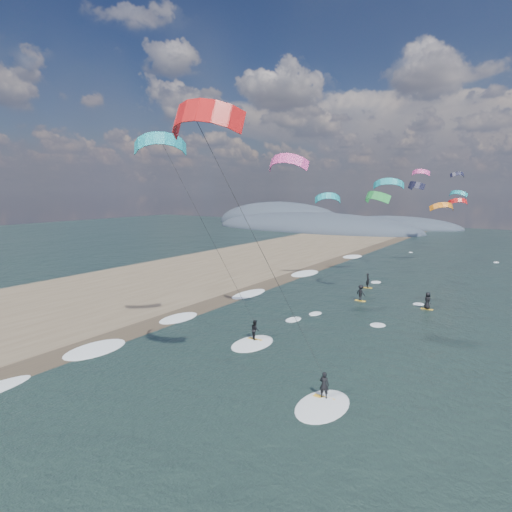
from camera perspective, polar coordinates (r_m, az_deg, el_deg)
The scene contains 9 objects.
ground at distance 22.67m, azimuth -16.05°, elevation -22.14°, with size 260.00×260.00×0.00m, color black.
sand_strip at distance 46.50m, azimuth -26.01°, elevation -6.43°, with size 26.00×240.00×0.00m, color brown.
wet_sand_strip at distance 36.98m, azimuth -16.37°, elevation -9.70°, with size 3.00×240.00×0.00m, color #382D23.
coastal_hills at distance 134.79m, azimuth 7.06°, elevation 3.90°, with size 80.00×41.00×15.00m.
kitesurfer_near_a at distance 20.09m, azimuth -4.11°, elevation 9.30°, with size 7.48×8.23×15.96m.
kitesurfer_near_b at distance 29.90m, azimuth -8.30°, elevation 5.92°, with size 6.85×9.02×15.77m.
far_kitesurfers at distance 46.91m, azimuth 16.43°, elevation -4.67°, with size 9.03×7.09×1.76m.
bg_kite_field at distance 67.62m, azimuth 20.72°, elevation 8.62°, with size 12.68×73.82×6.91m.
shoreline_surf at distance 39.22m, azimuth -9.86°, elevation -8.39°, with size 2.40×79.40×0.11m.
Camera 1 is at (15.14, -12.30, 11.56)m, focal length 30.00 mm.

